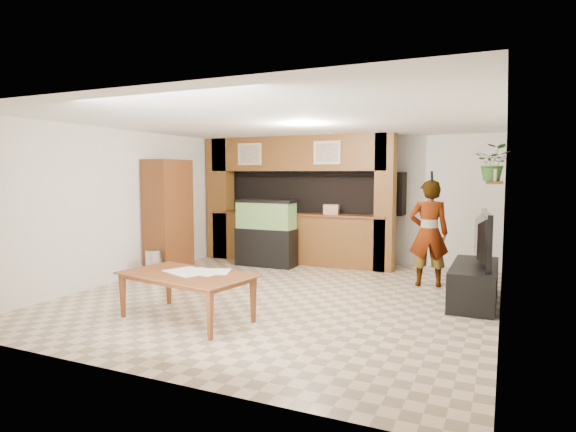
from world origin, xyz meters
The scene contains 22 objects.
floor centered at (0.00, 0.00, 0.00)m, with size 6.50×6.50×0.00m, color #CFB290.
ceiling centered at (0.00, 0.00, 2.60)m, with size 6.50×6.50×0.00m, color white.
wall_back centered at (0.00, 3.25, 1.30)m, with size 6.00×6.00×0.00m, color silver.
wall_left centered at (-3.00, 0.00, 1.30)m, with size 6.50×6.50×0.00m, color silver.
wall_right centered at (3.00, 0.00, 1.30)m, with size 6.50×6.50×0.00m, color silver.
partition centered at (-0.95, 2.64, 1.31)m, with size 4.20×0.99×2.60m.
wall_clock centered at (-2.97, 1.00, 1.90)m, with size 0.05×0.25×0.25m.
wall_shelf centered at (2.85, 1.95, 1.70)m, with size 0.25×0.90×0.04m, color brown.
pantry_cabinet centered at (-2.70, 0.64, 1.05)m, with size 0.53×0.86×2.10m, color brown.
trash_can centered at (-2.54, 0.02, 0.26)m, with size 0.28×0.28×0.52m, color #B2B2B7.
aquarium centered at (-1.32, 1.95, 0.65)m, with size 1.20×0.45×1.33m.
tv_stand centered at (2.65, 0.72, 0.27)m, with size 0.60×1.65×0.55m, color black.
television centered at (2.65, 0.72, 0.93)m, with size 1.33×0.17×0.77m, color black.
photo_frame centered at (2.85, 1.76, 1.82)m, with size 0.03×0.15×0.20m, color tan.
potted_plant centered at (2.82, 2.11, 2.02)m, with size 0.55×0.47×0.61m, color #2F6126.
person centered at (1.89, 1.50, 0.87)m, with size 0.64×0.42×1.75m, color #987653.
microphone centered at (1.94, 1.34, 1.80)m, with size 0.04×0.04×0.17m, color black.
dining_table centered at (-0.60, -1.70, 0.30)m, with size 1.69×0.94×0.59m, color brown.
newspaper_a centered at (-0.40, -1.46, 0.60)m, with size 0.52×0.38×0.01m, color silver.
newspaper_b centered at (-0.64, -1.58, 0.60)m, with size 0.58×0.42×0.01m, color silver.
newspaper_c centered at (-0.45, -1.50, 0.60)m, with size 0.50×0.36×0.01m, color silver.
counter_box centered at (-0.12, 2.45, 1.14)m, with size 0.29×0.20×0.20m, color tan.
Camera 1 is at (3.02, -6.55, 1.84)m, focal length 30.00 mm.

